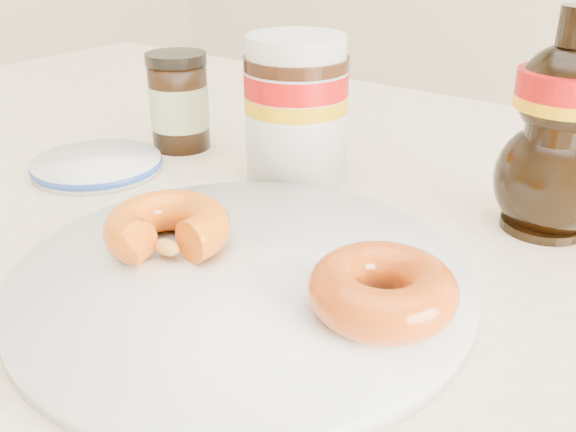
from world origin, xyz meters
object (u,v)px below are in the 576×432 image
Objects in this scene: dining_table at (263,299)px; nutella_jar at (296,104)px; plate at (242,279)px; dark_jar at (179,102)px; donut_bitten at (168,228)px; syrup_bottle at (561,125)px; blue_rim_saucer at (97,165)px; donut_whole at (383,290)px.

dining_table is 10.60× the size of nutella_jar.
plate is 2.29× the size of nutella_jar.
dining_table is 0.23m from dark_jar.
dark_jar is at bearing 143.24° from plate.
dark_jar is at bearing 143.04° from donut_bitten.
nutella_jar is (-0.09, 0.18, 0.06)m from plate.
syrup_bottle reaches higher than dining_table.
donut_bitten is at bearing -46.22° from dark_jar.
plate is 1.78× the size of syrup_bottle.
syrup_bottle reaches higher than plate.
dining_table is at bearing 5.81° from blue_rim_saucer.
dining_table is 0.22m from donut_whole.
nutella_jar is (-0.03, 0.19, 0.04)m from donut_bitten.
donut_bitten is 0.30m from syrup_bottle.
syrup_bottle reaches higher than blue_rim_saucer.
nutella_jar is 0.22m from syrup_bottle.
blue_rim_saucer is at bearing -174.19° from dining_table.
dining_table is 0.15m from plate.
plate is at bearing 15.89° from donut_bitten.
dark_jar is 0.11m from blue_rim_saucer.
dining_table is 4.63× the size of plate.
dark_jar is 0.80× the size of blue_rim_saucer.
dark_jar reaches higher than blue_rim_saucer.
plate is 3.47× the size of donut_whole.
donut_bitten is at bearing -81.24° from nutella_jar.
nutella_jar is at bearing 137.83° from donut_whole.
blue_rim_saucer is (-0.01, -0.10, -0.04)m from dark_jar.
plate is 0.21m from nutella_jar.
plate reaches higher than dining_table.
dark_jar reaches higher than donut_whole.
donut_whole is 0.51× the size of syrup_bottle.
blue_rim_saucer is (-0.19, -0.02, 0.09)m from dining_table.
donut_whole is 0.26m from nutella_jar.
nutella_jar is at bearing 108.02° from donut_bitten.
donut_whole is at bearing -28.17° from dining_table.
donut_bitten is at bearing -88.67° from dining_table.
dining_table is 16.09× the size of donut_whole.
donut_bitten is 1.01× the size of donut_whole.
donut_bitten is at bearing -173.37° from plate.
syrup_bottle is at bearing 19.38° from blue_rim_saucer.
donut_bitten is at bearing -173.33° from donut_whole.
dining_table is 14.10× the size of dark_jar.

